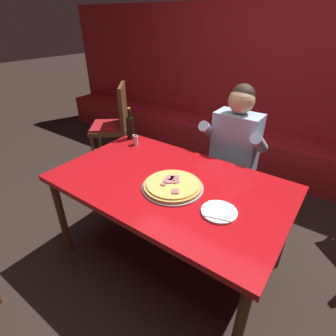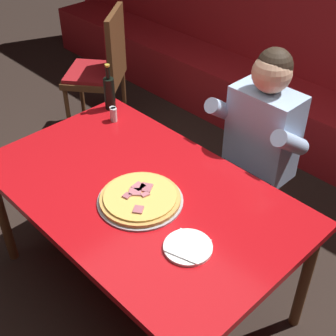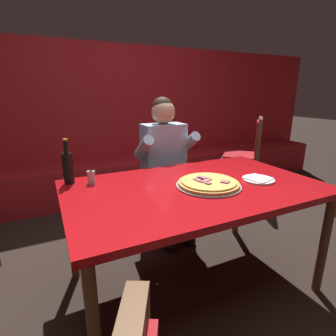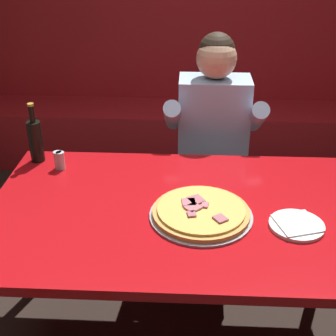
{
  "view_description": "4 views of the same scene",
  "coord_description": "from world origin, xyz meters",
  "px_view_note": "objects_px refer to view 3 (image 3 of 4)",
  "views": [
    {
      "loc": [
        0.88,
        -1.24,
        1.72
      ],
      "look_at": [
        -0.11,
        0.14,
        0.75
      ],
      "focal_mm": 28.0,
      "sensor_mm": 36.0,
      "label": 1
    },
    {
      "loc": [
        1.35,
        -1.11,
        2.22
      ],
      "look_at": [
        0.13,
        0.07,
        0.91
      ],
      "focal_mm": 50.0,
      "sensor_mm": 36.0,
      "label": 2
    },
    {
      "loc": [
        -0.83,
        -1.34,
        1.31
      ],
      "look_at": [
        -0.08,
        0.22,
        0.81
      ],
      "focal_mm": 28.0,
      "sensor_mm": 36.0,
      "label": 3
    },
    {
      "loc": [
        0.01,
        -1.59,
        1.78
      ],
      "look_at": [
        -0.07,
        0.02,
        0.92
      ],
      "focal_mm": 50.0,
      "sensor_mm": 36.0,
      "label": 4
    }
  ],
  "objects_px": {
    "diner_seated_blue_shirt": "(167,162)",
    "dining_chair_by_booth": "(247,151)",
    "shaker_black_pepper": "(92,178)",
    "shaker_oregano": "(90,178)",
    "plate_white_paper": "(258,179)",
    "main_dining_table": "(194,195)",
    "beer_bottle": "(68,167)",
    "pizza": "(208,184)"
  },
  "relations": [
    {
      "from": "pizza",
      "to": "dining_chair_by_booth",
      "type": "bearing_deg",
      "value": 40.18
    },
    {
      "from": "main_dining_table",
      "to": "shaker_oregano",
      "type": "bearing_deg",
      "value": 152.13
    },
    {
      "from": "main_dining_table",
      "to": "dining_chair_by_booth",
      "type": "bearing_deg",
      "value": 37.5
    },
    {
      "from": "shaker_oregano",
      "to": "plate_white_paper",
      "type": "bearing_deg",
      "value": -22.36
    },
    {
      "from": "shaker_oregano",
      "to": "diner_seated_blue_shirt",
      "type": "height_order",
      "value": "diner_seated_blue_shirt"
    },
    {
      "from": "main_dining_table",
      "to": "diner_seated_blue_shirt",
      "type": "xyz_separation_m",
      "value": [
        0.14,
        0.71,
        0.03
      ]
    },
    {
      "from": "pizza",
      "to": "shaker_black_pepper",
      "type": "relative_size",
      "value": 4.74
    },
    {
      "from": "diner_seated_blue_shirt",
      "to": "dining_chair_by_booth",
      "type": "xyz_separation_m",
      "value": [
        1.3,
        0.4,
        -0.1
      ]
    },
    {
      "from": "pizza",
      "to": "shaker_black_pepper",
      "type": "height_order",
      "value": "shaker_black_pepper"
    },
    {
      "from": "pizza",
      "to": "plate_white_paper",
      "type": "xyz_separation_m",
      "value": [
        0.36,
        -0.05,
        -0.01
      ]
    },
    {
      "from": "beer_bottle",
      "to": "shaker_oregano",
      "type": "height_order",
      "value": "beer_bottle"
    },
    {
      "from": "shaker_black_pepper",
      "to": "diner_seated_blue_shirt",
      "type": "height_order",
      "value": "diner_seated_blue_shirt"
    },
    {
      "from": "shaker_black_pepper",
      "to": "beer_bottle",
      "type": "bearing_deg",
      "value": 149.48
    },
    {
      "from": "main_dining_table",
      "to": "beer_bottle",
      "type": "distance_m",
      "value": 0.83
    },
    {
      "from": "pizza",
      "to": "diner_seated_blue_shirt",
      "type": "height_order",
      "value": "diner_seated_blue_shirt"
    },
    {
      "from": "beer_bottle",
      "to": "shaker_black_pepper",
      "type": "xyz_separation_m",
      "value": [
        0.13,
        -0.08,
        -0.07
      ]
    },
    {
      "from": "shaker_black_pepper",
      "to": "dining_chair_by_booth",
      "type": "relative_size",
      "value": 0.08
    },
    {
      "from": "plate_white_paper",
      "to": "dining_chair_by_booth",
      "type": "xyz_separation_m",
      "value": [
        1.02,
        1.22,
        -0.15
      ]
    },
    {
      "from": "main_dining_table",
      "to": "beer_bottle",
      "type": "height_order",
      "value": "beer_bottle"
    },
    {
      "from": "dining_chair_by_booth",
      "to": "beer_bottle",
      "type": "bearing_deg",
      "value": -161.56
    },
    {
      "from": "shaker_oregano",
      "to": "beer_bottle",
      "type": "bearing_deg",
      "value": 148.07
    },
    {
      "from": "beer_bottle",
      "to": "shaker_oregano",
      "type": "distance_m",
      "value": 0.16
    },
    {
      "from": "shaker_black_pepper",
      "to": "dining_chair_by_booth",
      "type": "bearing_deg",
      "value": 21.54
    },
    {
      "from": "pizza",
      "to": "dining_chair_by_booth",
      "type": "distance_m",
      "value": 1.81
    },
    {
      "from": "diner_seated_blue_shirt",
      "to": "beer_bottle",
      "type": "bearing_deg",
      "value": -159.65
    },
    {
      "from": "beer_bottle",
      "to": "diner_seated_blue_shirt",
      "type": "bearing_deg",
      "value": 20.35
    },
    {
      "from": "beer_bottle",
      "to": "diner_seated_blue_shirt",
      "type": "xyz_separation_m",
      "value": [
        0.86,
        0.32,
        -0.15
      ]
    },
    {
      "from": "plate_white_paper",
      "to": "diner_seated_blue_shirt",
      "type": "height_order",
      "value": "diner_seated_blue_shirt"
    },
    {
      "from": "pizza",
      "to": "dining_chair_by_booth",
      "type": "relative_size",
      "value": 0.4
    },
    {
      "from": "pizza",
      "to": "shaker_oregano",
      "type": "height_order",
      "value": "shaker_oregano"
    },
    {
      "from": "main_dining_table",
      "to": "plate_white_paper",
      "type": "xyz_separation_m",
      "value": [
        0.43,
        -0.11,
        0.07
      ]
    },
    {
      "from": "plate_white_paper",
      "to": "shaker_black_pepper",
      "type": "distance_m",
      "value": 1.09
    },
    {
      "from": "diner_seated_blue_shirt",
      "to": "dining_chair_by_booth",
      "type": "bearing_deg",
      "value": 17.15
    },
    {
      "from": "shaker_black_pepper",
      "to": "main_dining_table",
      "type": "bearing_deg",
      "value": -28.11
    },
    {
      "from": "plate_white_paper",
      "to": "diner_seated_blue_shirt",
      "type": "relative_size",
      "value": 0.16
    },
    {
      "from": "shaker_black_pepper",
      "to": "dining_chair_by_booth",
      "type": "distance_m",
      "value": 2.19
    },
    {
      "from": "dining_chair_by_booth",
      "to": "shaker_oregano",
      "type": "bearing_deg",
      "value": -158.7
    },
    {
      "from": "main_dining_table",
      "to": "dining_chair_by_booth",
      "type": "xyz_separation_m",
      "value": [
        1.45,
        1.11,
        -0.08
      ]
    },
    {
      "from": "plate_white_paper",
      "to": "shaker_oregano",
      "type": "distance_m",
      "value": 1.11
    },
    {
      "from": "plate_white_paper",
      "to": "beer_bottle",
      "type": "relative_size",
      "value": 0.72
    },
    {
      "from": "plate_white_paper",
      "to": "shaker_oregano",
      "type": "bearing_deg",
      "value": 157.64
    },
    {
      "from": "main_dining_table",
      "to": "plate_white_paper",
      "type": "relative_size",
      "value": 7.62
    }
  ]
}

